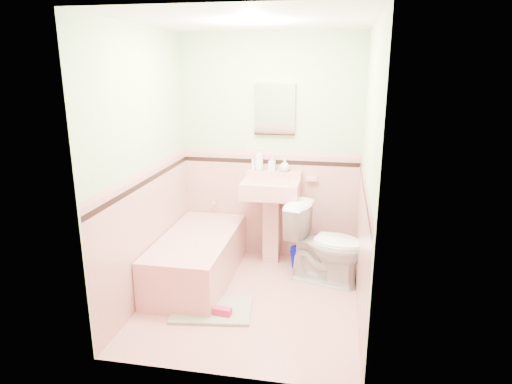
% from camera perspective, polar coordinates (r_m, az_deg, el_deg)
% --- Properties ---
extents(floor, '(2.20, 2.20, 0.00)m').
position_cam_1_polar(floor, '(4.40, -0.62, -13.53)').
color(floor, '#D9938E').
rests_on(floor, ground).
extents(ceiling, '(2.20, 2.20, 0.00)m').
position_cam_1_polar(ceiling, '(3.85, -0.74, 20.94)').
color(ceiling, white).
rests_on(ceiling, ground).
extents(wall_back, '(2.50, 0.00, 2.50)m').
position_cam_1_polar(wall_back, '(5.00, 1.81, 5.36)').
color(wall_back, '#EFDFC3').
rests_on(wall_back, ground).
extents(wall_front, '(2.50, 0.00, 2.50)m').
position_cam_1_polar(wall_front, '(2.91, -4.92, -2.35)').
color(wall_front, '#EFDFC3').
rests_on(wall_front, ground).
extents(wall_left, '(0.00, 2.50, 2.50)m').
position_cam_1_polar(wall_left, '(4.25, -14.04, 3.02)').
color(wall_left, '#EFDFC3').
rests_on(wall_left, ground).
extents(wall_right, '(0.00, 2.50, 2.50)m').
position_cam_1_polar(wall_right, '(3.88, 13.99, 1.83)').
color(wall_right, '#EFDFC3').
rests_on(wall_right, ground).
extents(wainscot_back, '(2.00, 0.00, 2.00)m').
position_cam_1_polar(wainscot_back, '(5.15, 1.72, -1.80)').
color(wainscot_back, '#DC9893').
rests_on(wainscot_back, ground).
extents(wainscot_front, '(2.00, 0.00, 2.00)m').
position_cam_1_polar(wainscot_front, '(3.18, -4.58, -13.48)').
color(wainscot_front, '#DC9893').
rests_on(wainscot_front, ground).
extents(wainscot_left, '(0.00, 2.20, 2.20)m').
position_cam_1_polar(wainscot_left, '(4.43, -13.34, -5.21)').
color(wainscot_left, '#DC9893').
rests_on(wainscot_left, ground).
extents(wainscot_right, '(0.00, 2.20, 2.20)m').
position_cam_1_polar(wainscot_right, '(4.08, 13.21, -7.06)').
color(wainscot_right, '#DC9893').
rests_on(wainscot_right, ground).
extents(accent_back, '(2.00, 0.00, 2.00)m').
position_cam_1_polar(accent_back, '(5.01, 1.76, 3.86)').
color(accent_back, black).
rests_on(accent_back, ground).
extents(accent_front, '(2.00, 0.00, 2.00)m').
position_cam_1_polar(accent_front, '(2.97, -4.77, -4.63)').
color(accent_front, black).
rests_on(accent_front, ground).
extents(accent_left, '(0.00, 2.20, 2.20)m').
position_cam_1_polar(accent_left, '(4.27, -13.70, 1.32)').
color(accent_left, black).
rests_on(accent_left, ground).
extents(accent_right, '(0.00, 2.20, 2.20)m').
position_cam_1_polar(accent_right, '(3.91, 13.60, -0.01)').
color(accent_right, black).
rests_on(accent_right, ground).
extents(cap_back, '(2.00, 0.00, 2.00)m').
position_cam_1_polar(cap_back, '(4.99, 1.77, 4.99)').
color(cap_back, '#D98D8E').
rests_on(cap_back, ground).
extents(cap_front, '(2.00, 0.00, 2.00)m').
position_cam_1_polar(cap_front, '(2.94, -4.81, -2.80)').
color(cap_front, '#D98D8E').
rests_on(cap_front, ground).
extents(cap_left, '(0.00, 2.20, 2.20)m').
position_cam_1_polar(cap_left, '(4.25, -13.79, 2.62)').
color(cap_left, '#D98D8E').
rests_on(cap_left, ground).
extents(cap_right, '(0.00, 2.20, 2.20)m').
position_cam_1_polar(cap_right, '(3.88, 13.69, 1.41)').
color(cap_right, '#D98D8E').
rests_on(cap_right, ground).
extents(bathtub, '(0.70, 1.50, 0.45)m').
position_cam_1_polar(bathtub, '(4.73, -7.42, -8.42)').
color(bathtub, '#D4918D').
rests_on(bathtub, floor).
extents(tub_faucet, '(0.04, 0.12, 0.04)m').
position_cam_1_polar(tub_faucet, '(5.23, -5.17, -1.22)').
color(tub_faucet, silver).
rests_on(tub_faucet, wall_back).
extents(sink, '(0.61, 0.50, 0.96)m').
position_cam_1_polar(sink, '(4.97, 1.87, -3.91)').
color(sink, '#D4918D').
rests_on(sink, floor).
extents(sink_faucet, '(0.02, 0.02, 0.10)m').
position_cam_1_polar(sink_faucet, '(4.96, 2.17, 1.73)').
color(sink_faucet, silver).
rests_on(sink_faucet, sink).
extents(medicine_cabinet, '(0.44, 0.04, 0.55)m').
position_cam_1_polar(medicine_cabinet, '(4.90, 2.38, 10.45)').
color(medicine_cabinet, white).
rests_on(medicine_cabinet, wall_back).
extents(soap_dish, '(0.11, 0.07, 0.04)m').
position_cam_1_polar(soap_dish, '(4.98, 7.06, 1.66)').
color(soap_dish, '#D4918D').
rests_on(soap_dish, wall_back).
extents(soap_bottle_left, '(0.12, 0.12, 0.25)m').
position_cam_1_polar(soap_bottle_left, '(4.98, 0.40, 4.18)').
color(soap_bottle_left, '#B2B2B2').
rests_on(soap_bottle_left, sink).
extents(soap_bottle_mid, '(0.07, 0.08, 0.17)m').
position_cam_1_polar(soap_bottle_mid, '(4.97, 2.04, 3.65)').
color(soap_bottle_mid, '#B2B2B2').
rests_on(soap_bottle_mid, sink).
extents(soap_bottle_right, '(0.12, 0.12, 0.14)m').
position_cam_1_polar(soap_bottle_right, '(4.95, 3.66, 3.43)').
color(soap_bottle_right, '#B2B2B2').
rests_on(soap_bottle_right, sink).
extents(tube, '(0.04, 0.04, 0.12)m').
position_cam_1_polar(tube, '(5.01, -0.35, 3.49)').
color(tube, white).
rests_on(tube, sink).
extents(toilet, '(0.89, 0.65, 0.81)m').
position_cam_1_polar(toilet, '(4.64, 8.93, -6.54)').
color(toilet, white).
rests_on(toilet, floor).
extents(bucket, '(0.25, 0.25, 0.22)m').
position_cam_1_polar(bucket, '(5.03, 5.56, -8.29)').
color(bucket, '#0103B0').
rests_on(bucket, floor).
extents(bath_mat, '(0.77, 0.57, 0.03)m').
position_cam_1_polar(bath_mat, '(4.23, -5.64, -14.72)').
color(bath_mat, gray).
rests_on(bath_mat, floor).
extents(shoe, '(0.17, 0.09, 0.06)m').
position_cam_1_polar(shoe, '(4.11, -4.28, -14.87)').
color(shoe, '#BF1E59').
rests_on(shoe, bath_mat).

